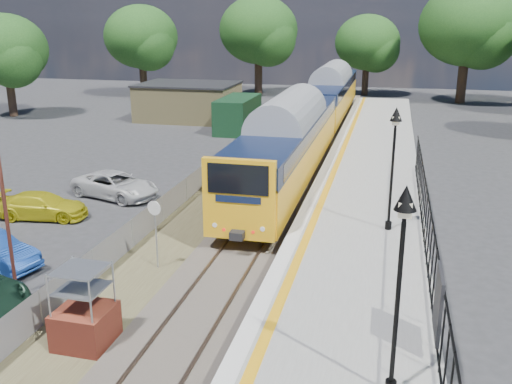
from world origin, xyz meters
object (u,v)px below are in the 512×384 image
(carpark_lamp, at_px, (1,175))
(car_yellow, at_px, (42,206))
(speed_sign, at_px, (155,224))
(brick_plinth, at_px, (84,308))
(car_white, at_px, (116,185))
(victorian_lamp_north, at_px, (394,140))
(victorian_lamp_south, at_px, (402,244))
(train, at_px, (315,111))

(carpark_lamp, height_order, car_yellow, carpark_lamp)
(speed_sign, bearing_deg, brick_plinth, -79.87)
(speed_sign, xyz_separation_m, car_white, (-5.29, 7.39, -1.08))
(victorian_lamp_north, relative_size, car_yellow, 1.16)
(victorian_lamp_south, distance_m, car_yellow, 18.65)
(victorian_lamp_south, distance_m, carpark_lamp, 12.30)
(car_yellow, height_order, car_white, car_white)
(train, bearing_deg, carpark_lamp, -104.09)
(train, bearing_deg, brick_plinth, -95.28)
(train, height_order, car_white, train)
(train, xyz_separation_m, speed_sign, (-2.55, -22.04, -0.64))
(victorian_lamp_south, height_order, victorian_lamp_north, same)
(train, distance_m, brick_plinth, 27.20)
(victorian_lamp_north, xyz_separation_m, speed_sign, (-7.85, -3.51, -2.60))
(victorian_lamp_north, bearing_deg, brick_plinth, -132.46)
(train, xyz_separation_m, brick_plinth, (-2.50, -27.05, -1.24))
(train, relative_size, brick_plinth, 17.80)
(brick_plinth, xyz_separation_m, car_yellow, (-7.08, 8.83, -0.53))
(carpark_lamp, bearing_deg, train, 75.91)
(victorian_lamp_north, height_order, train, victorian_lamp_north)
(victorian_lamp_north, bearing_deg, train, 105.96)
(victorian_lamp_north, xyz_separation_m, carpark_lamp, (-11.54, -6.33, -0.35))
(train, xyz_separation_m, car_white, (-7.85, -14.65, -1.72))
(victorian_lamp_north, distance_m, train, 19.37)
(victorian_lamp_north, distance_m, car_yellow, 15.35)
(train, relative_size, car_yellow, 10.30)
(speed_sign, bearing_deg, carpark_lamp, -133.12)
(speed_sign, bearing_deg, train, 92.91)
(victorian_lamp_south, height_order, brick_plinth, victorian_lamp_south)
(victorian_lamp_south, relative_size, brick_plinth, 2.01)
(victorian_lamp_south, relative_size, speed_sign, 1.81)
(victorian_lamp_north, bearing_deg, car_white, 163.56)
(brick_plinth, height_order, speed_sign, speed_sign)
(brick_plinth, relative_size, carpark_lamp, 0.33)
(carpark_lamp, bearing_deg, speed_sign, 37.37)
(victorian_lamp_south, relative_size, victorian_lamp_north, 1.00)
(victorian_lamp_north, height_order, car_white, victorian_lamp_north)
(car_white, bearing_deg, speed_sign, -127.56)
(brick_plinth, bearing_deg, car_white, 113.33)
(victorian_lamp_north, height_order, carpark_lamp, carpark_lamp)
(car_yellow, distance_m, car_white, 3.97)
(speed_sign, bearing_deg, car_white, 135.12)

